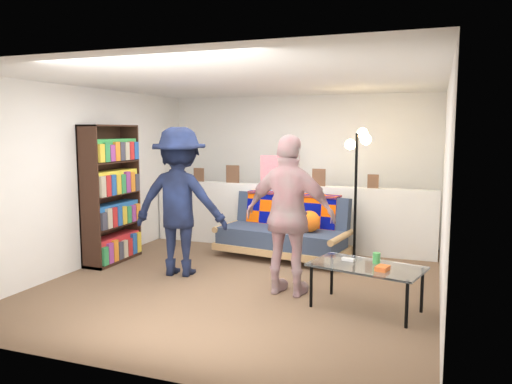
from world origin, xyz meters
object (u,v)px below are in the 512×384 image
floor_lamp (358,167)px  coffee_table (367,268)px  bookshelf (111,199)px  person_right (290,216)px  person_left (180,202)px  futon_sofa (285,232)px

floor_lamp → coffee_table: bearing=-78.2°
bookshelf → person_right: bookshelf is taller
person_left → bookshelf: bearing=-18.2°
floor_lamp → person_right: bearing=-105.5°
coffee_table → person_left: 2.51m
futon_sofa → person_right: bearing=-71.6°
floor_lamp → person_left: 2.50m
coffee_table → futon_sofa: bearing=128.4°
bookshelf → floor_lamp: bookshelf is taller
person_left → person_right: size_ratio=1.05×
person_right → coffee_table: bearing=173.0°
bookshelf → coffee_table: 3.72m
coffee_table → person_left: size_ratio=0.65×
person_right → floor_lamp: bearing=-99.3°
futon_sofa → person_left: person_left is taller
coffee_table → person_left: (-2.41, 0.50, 0.50)m
futon_sofa → bookshelf: (-2.21, -1.05, 0.51)m
bookshelf → coffee_table: (3.62, -0.72, -0.45)m
floor_lamp → person_left: size_ratio=1.00×
futon_sofa → coffee_table: 2.26m
coffee_table → floor_lamp: (-0.40, 1.93, 0.89)m
coffee_table → floor_lamp: size_ratio=0.66×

